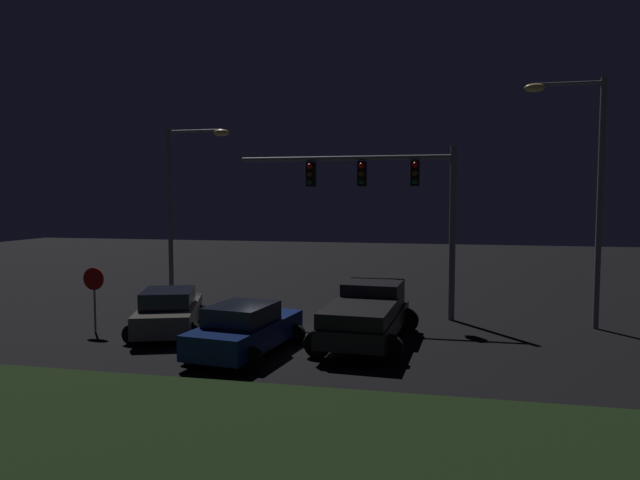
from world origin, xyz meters
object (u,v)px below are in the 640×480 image
(pickup_truck, at_px, (367,311))
(street_lamp_right, at_px, (585,174))
(traffic_signal_gantry, at_px, (387,190))
(stop_sign, at_px, (94,287))
(car_sedan_far, at_px, (245,329))
(street_lamp_left, at_px, (183,192))
(car_sedan, at_px, (169,311))

(pickup_truck, distance_m, street_lamp_right, 9.08)
(traffic_signal_gantry, bearing_deg, stop_sign, -153.79)
(pickup_truck, distance_m, car_sedan_far, 3.95)
(street_lamp_left, bearing_deg, pickup_truck, -31.02)
(street_lamp_left, height_order, stop_sign, street_lamp_left)
(pickup_truck, relative_size, street_lamp_left, 0.73)
(street_lamp_left, bearing_deg, stop_sign, -94.31)
(street_lamp_right, xyz_separation_m, stop_sign, (-16.29, -4.27, -3.86))
(car_sedan, relative_size, street_lamp_right, 0.55)
(pickup_truck, distance_m, street_lamp_left, 10.94)
(stop_sign, bearing_deg, street_lamp_right, 14.67)
(street_lamp_left, xyz_separation_m, street_lamp_right, (15.84, -1.68, 0.56))
(car_sedan, bearing_deg, car_sedan_far, -138.87)
(pickup_truck, height_order, car_sedan_far, pickup_truck)
(pickup_truck, bearing_deg, car_sedan_far, 126.28)
(traffic_signal_gantry, distance_m, street_lamp_right, 6.90)
(street_lamp_right, bearing_deg, street_lamp_left, 173.94)
(car_sedan_far, relative_size, street_lamp_right, 0.53)
(street_lamp_left, distance_m, stop_sign, 6.81)
(street_lamp_left, bearing_deg, car_sedan, -69.46)
(car_sedan_far, relative_size, street_lamp_left, 0.61)
(pickup_truck, xyz_separation_m, street_lamp_right, (7.07, 3.59, 4.42))
(traffic_signal_gantry, relative_size, street_lamp_left, 1.09)
(car_sedan, bearing_deg, stop_sign, 82.82)
(car_sedan, bearing_deg, traffic_signal_gantry, -78.13)
(traffic_signal_gantry, distance_m, stop_sign, 11.02)
(car_sedan_far, bearing_deg, pickup_truck, -49.18)
(car_sedan, xyz_separation_m, stop_sign, (-2.48, -0.51, 0.82))
(car_sedan_far, bearing_deg, car_sedan, 68.03)
(car_sedan, relative_size, stop_sign, 2.13)
(car_sedan_far, xyz_separation_m, stop_sign, (-5.91, 1.46, 0.82))
(car_sedan, height_order, stop_sign, stop_sign)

